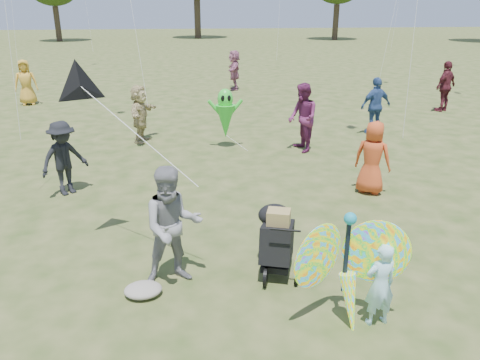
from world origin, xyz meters
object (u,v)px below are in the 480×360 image
Objects in this scene: butterfly_kite at (348,269)px; crowd_a at (372,158)px; crowd_d at (140,114)px; alien_kite at (225,116)px; crowd_b at (64,158)px; crowd_e at (303,118)px; crowd_j at (234,70)px; adult_man at (173,226)px; child_girl at (380,285)px; jogging_stroller at (277,236)px; crowd_c at (376,106)px; crowd_h at (445,86)px; crowd_g at (26,82)px.

crowd_a is at bearing 63.61° from butterfly_kite.
crowd_d is 2.69m from alien_kite.
crowd_e reaches higher than crowd_b.
crowd_j is (4.01, 8.93, 0.08)m from crowd_d.
butterfly_kite is at bearing -39.65° from adult_man.
child_girl is at bearing -11.33° from butterfly_kite.
alien_kite reaches higher than jogging_stroller.
adult_man reaches higher than alien_kite.
crowd_a is at bearing 65.58° from jogging_stroller.
adult_man is at bearing 37.63° from crowd_c.
crowd_e is at bearing 79.20° from butterfly_kite.
crowd_d is at bearing 87.65° from adult_man.
crowd_d is at bearing -5.65° from crowd_a.
crowd_d is at bearing -17.04° from crowd_j.
adult_man is 15.11m from crowd_h.
crowd_d is at bearing 126.40° from jogging_stroller.
crowd_e is 10.58m from crowd_j.
crowd_d is 11.86m from crowd_h.
jogging_stroller is 0.64× the size of butterfly_kite.
child_girl is at bearing 5.72° from crowd_j.
child_girl is 0.64× the size of crowd_c.
crowd_d is at bearing 156.95° from alien_kite.
crowd_d is (-5.28, 4.94, 0.05)m from crowd_a.
crowd_g reaches higher than crowd_d.
crowd_h is at bearing -58.81° from crowd_d.
crowd_c is at bearing 112.53° from crowd_e.
crowd_g is at bearing 117.53° from butterfly_kite.
crowd_h is at bearing -130.69° from child_girl.
alien_kite is at bearing 94.63° from butterfly_kite.
crowd_d is at bearing 31.20° from crowd_b.
adult_man reaches higher than crowd_d.
crowd_c reaches higher than crowd_d.
crowd_g reaches higher than jogging_stroller.
alien_kite is (7.51, -7.48, 0.04)m from crowd_g.
crowd_j is 1.68× the size of jogging_stroller.
crowd_j is (-7.51, 6.11, -0.02)m from crowd_h.
butterfly_kite is at bearing -88.71° from crowd_b.
crowd_e is at bearing -105.16° from child_girl.
crowd_a is 15.35m from crowd_g.
crowd_g is at bearing -10.34° from crowd_a.
crowd_e is at bearing -40.77° from crowd_a.
crowd_c is (6.49, 7.87, -0.01)m from adult_man.
jogging_stroller is (3.91, -3.82, -0.21)m from crowd_b.
crowd_e is at bearing -92.20° from crowd_d.
jogging_stroller is at bearing -24.66° from crowd_e.
jogging_stroller is at bearing -89.70° from alien_kite.
adult_man reaches higher than child_girl.
crowd_a is at bearing 25.72° from adult_man.
crowd_b is (-6.68, 0.86, 0.01)m from crowd_a.
adult_man is at bearing 17.11° from crowd_h.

